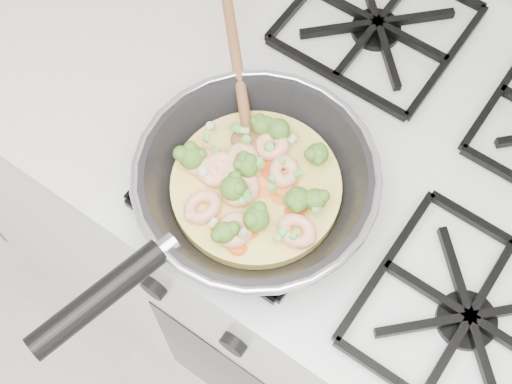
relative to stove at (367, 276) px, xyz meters
The scene contains 3 objects.
stove is the anchor object (origin of this frame).
counter_left 0.80m from the stove, behind, with size 1.00×0.60×0.90m.
skillet 0.54m from the stove, 129.13° to the right, with size 0.38×0.55×0.10m.
Camera 1 is at (0.08, 1.23, 1.70)m, focal length 49.57 mm.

